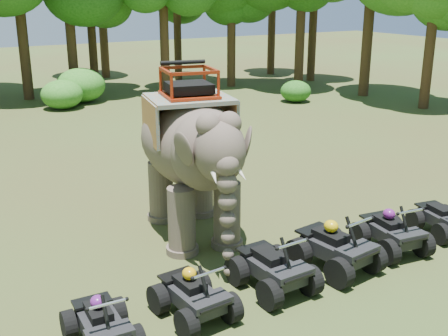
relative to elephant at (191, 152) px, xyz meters
The scene contains 20 objects.
ground 3.01m from the elephant, 78.08° to the right, with size 110.00×110.00×0.00m, color #47381E.
elephant is the anchor object (origin of this frame).
atv_0 5.30m from the elephant, 135.68° to the right, with size 1.13×1.55×1.15m, color black, non-canonical shape.
atv_1 4.24m from the elephant, 117.10° to the right, with size 1.19×1.63×1.21m, color black, non-canonical shape.
atv_2 3.75m from the elephant, 88.36° to the right, with size 1.28×1.76×1.30m, color black, non-canonical shape.
atv_3 4.12m from the elephant, 62.00° to the right, with size 1.36×1.86×1.38m, color black, non-canonical shape.
atv_4 5.15m from the elephant, 43.17° to the right, with size 1.23×1.69×1.25m, color black, non-canonical shape.
atv_5 6.59m from the elephant, 31.59° to the right, with size 1.12×1.54×1.14m, color black, non-canonical shape.
tree_0 21.15m from the elephant, 88.81° to the left, with size 6.34×6.34×9.06m, color #195114, non-canonical shape.
tree_1 22.78m from the elephant, 77.99° to the left, with size 4.77×4.77×6.82m, color #195114, non-canonical shape.
tree_2 20.76m from the elephant, 67.00° to the left, with size 5.44×5.44×7.78m, color #195114, non-canonical shape.
tree_3 22.96m from the elephant, 56.28° to the left, with size 5.44×5.44×7.77m, color #195114, non-canonical shape.
tree_4 22.88m from the elephant, 45.47° to the left, with size 6.35×6.35×9.06m, color #195114, non-canonical shape.
tree_5 21.68m from the elephant, 34.65° to the left, with size 6.72×6.72×9.59m, color #195114, non-canonical shape.
tree_6 19.49m from the elephant, 23.85° to the left, with size 5.19×5.19×7.42m, color #195114, non-canonical shape.
tree_34 28.74m from the elephant, 50.93° to the left, with size 5.68×5.68×8.11m, color #195114, non-canonical shape.
tree_35 26.14m from the elephant, 44.47° to the left, with size 5.66×5.66×8.09m, color #195114, non-canonical shape.
tree_36 25.77m from the elephant, 64.69° to the left, with size 4.92×4.92×7.03m, color #195114, non-canonical shape.
tree_41 20.94m from the elephant, 81.73° to the left, with size 5.89×5.89×8.42m, color #195114, non-canonical shape.
tree_42 27.74m from the elephant, 75.37° to the left, with size 6.58×6.58×9.40m, color #195114, non-canonical shape.
Camera 1 is at (-6.50, -9.83, 5.99)m, focal length 45.00 mm.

